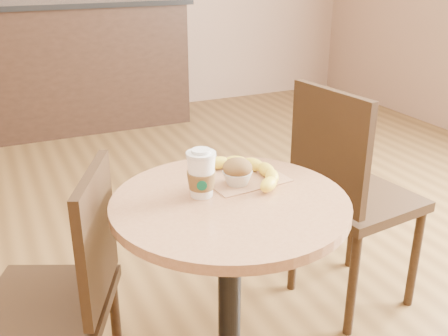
# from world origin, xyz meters

# --- Properties ---
(cafe_table) EXTENTS (0.68, 0.68, 0.75)m
(cafe_table) POSITION_xyz_m (0.08, -0.09, 0.52)
(cafe_table) COLOR black
(cafe_table) RESTS_ON ground
(chair_left) EXTENTS (0.49, 0.49, 0.85)m
(chair_left) POSITION_xyz_m (-0.38, 0.08, 0.46)
(chair_left) COLOR black
(chair_left) RESTS_ON ground
(chair_right) EXTENTS (0.46, 0.46, 0.94)m
(chair_right) POSITION_xyz_m (0.74, 0.21, 0.52)
(chair_right) COLOR black
(chair_right) RESTS_ON ground
(service_counter) EXTENTS (2.30, 0.65, 1.04)m
(service_counter) POSITION_xyz_m (0.00, 3.18, 0.52)
(service_counter) COLOR black
(service_counter) RESTS_ON ground
(kraft_bag) EXTENTS (0.26, 0.20, 0.00)m
(kraft_bag) POSITION_xyz_m (0.18, 0.02, 0.75)
(kraft_bag) COLOR #A67450
(kraft_bag) RESTS_ON cafe_table
(coffee_cup) EXTENTS (0.08, 0.09, 0.14)m
(coffee_cup) POSITION_xyz_m (0.02, -0.03, 0.81)
(coffee_cup) COLOR white
(coffee_cup) RESTS_ON cafe_table
(muffin) EXTENTS (0.09, 0.09, 0.08)m
(muffin) POSITION_xyz_m (0.14, -0.01, 0.79)
(muffin) COLOR silver
(muffin) RESTS_ON kraft_bag
(banana) EXTENTS (0.24, 0.32, 0.04)m
(banana) POSITION_xyz_m (0.19, 0.01, 0.77)
(banana) COLOR yellow
(banana) RESTS_ON kraft_bag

